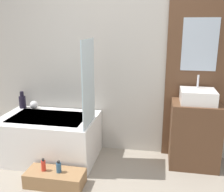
{
  "coord_description": "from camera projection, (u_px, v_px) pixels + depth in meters",
  "views": [
    {
      "loc": [
        0.45,
        -1.82,
        1.72
      ],
      "look_at": [
        -0.02,
        0.68,
        1.02
      ],
      "focal_mm": 42.0,
      "sensor_mm": 36.0,
      "label": 1
    }
  ],
  "objects": [
    {
      "name": "bottle_soap_primary",
      "position": [
        43.0,
        165.0,
        2.86
      ],
      "size": [
        0.05,
        0.05,
        0.14
      ],
      "color": "red",
      "rests_on": "wooden_step_bench"
    },
    {
      "name": "wall_wood_accent",
      "position": [
        198.0,
        59.0,
        3.2
      ],
      "size": [
        0.77,
        0.04,
        2.6
      ],
      "color": "brown",
      "rests_on": "ground_plane"
    },
    {
      "name": "wooden_step_bench",
      "position": [
        55.0,
        178.0,
        2.88
      ],
      "size": [
        0.64,
        0.29,
        0.16
      ],
      "primitive_type": "cube",
      "color": "#997047",
      "rests_on": "ground_plane"
    },
    {
      "name": "bathtub",
      "position": [
        50.0,
        137.0,
        3.42
      ],
      "size": [
        1.22,
        0.79,
        0.57
      ],
      "color": "white",
      "rests_on": "ground_plane"
    },
    {
      "name": "sink",
      "position": [
        198.0,
        96.0,
        3.09
      ],
      "size": [
        0.4,
        0.35,
        0.32
      ],
      "color": "white",
      "rests_on": "vanity_cabinet"
    },
    {
      "name": "glass_shower_screen",
      "position": [
        88.0,
        83.0,
        2.99
      ],
      "size": [
        0.01,
        0.49,
        0.99
      ],
      "primitive_type": "cube",
      "color": "silver",
      "rests_on": "bathtub"
    },
    {
      "name": "wall_tiled_back",
      "position": [
        126.0,
        57.0,
        3.41
      ],
      "size": [
        4.2,
        0.06,
        2.6
      ],
      "primitive_type": "cube",
      "color": "#B7B2A8",
      "rests_on": "ground_plane"
    },
    {
      "name": "vase_round_light",
      "position": [
        34.0,
        105.0,
        3.67
      ],
      "size": [
        0.11,
        0.11,
        0.11
      ],
      "primitive_type": "sphere",
      "color": "white",
      "rests_on": "bathtub"
    },
    {
      "name": "bottle_soap_secondary",
      "position": [
        59.0,
        167.0,
        2.83
      ],
      "size": [
        0.05,
        0.05,
        0.13
      ],
      "color": "#2D567A",
      "rests_on": "wooden_step_bench"
    },
    {
      "name": "vase_tall_dark",
      "position": [
        22.0,
        101.0,
        3.7
      ],
      "size": [
        0.09,
        0.09,
        0.24
      ],
      "color": "black",
      "rests_on": "bathtub"
    },
    {
      "name": "vanity_cabinet",
      "position": [
        194.0,
        135.0,
        3.22
      ],
      "size": [
        0.58,
        0.43,
        0.82
      ],
      "primitive_type": "cube",
      "color": "brown",
      "rests_on": "ground_plane"
    }
  ]
}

